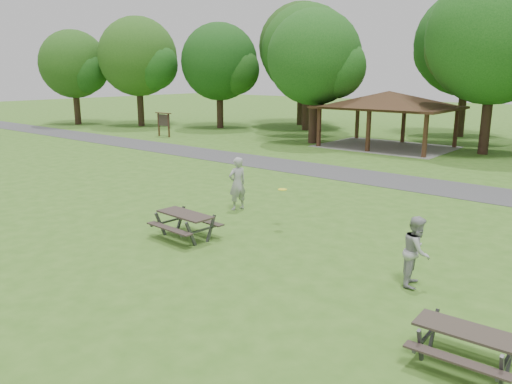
% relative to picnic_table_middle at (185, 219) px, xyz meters
% --- Properties ---
extents(ground, '(160.00, 160.00, 0.00)m').
position_rel_picnic_table_middle_xyz_m(ground, '(0.24, -2.11, -0.60)').
color(ground, '#3B6A1E').
rests_on(ground, ground).
extents(asphalt_path, '(120.00, 3.20, 0.02)m').
position_rel_picnic_table_middle_xyz_m(asphalt_path, '(0.24, 11.89, -0.59)').
color(asphalt_path, '#414143').
rests_on(asphalt_path, ground).
extents(pavilion, '(8.60, 7.01, 3.76)m').
position_rel_picnic_table_middle_xyz_m(pavilion, '(-3.76, 21.89, 2.46)').
color(pavilion, '#3E2116').
rests_on(pavilion, ground).
extents(notice_board, '(1.60, 0.30, 1.88)m').
position_rel_picnic_table_middle_xyz_m(notice_board, '(-19.76, 15.89, 0.71)').
color(notice_board, '#3B2115').
rests_on(notice_board, ground).
extents(tree_row_a, '(7.56, 7.20, 9.97)m').
position_rel_picnic_table_middle_xyz_m(tree_row_a, '(-27.67, 19.92, 5.55)').
color(tree_row_a, black).
rests_on(tree_row_a, ground).
extents(tree_row_b, '(7.14, 6.80, 9.28)m').
position_rel_picnic_table_middle_xyz_m(tree_row_b, '(-20.68, 23.42, 5.06)').
color(tree_row_b, black).
rests_on(tree_row_b, ground).
extents(tree_row_c, '(8.19, 7.80, 10.67)m').
position_rel_picnic_table_middle_xyz_m(tree_row_c, '(-13.67, 26.92, 5.94)').
color(tree_row_c, black).
rests_on(tree_row_c, ground).
extents(tree_row_d, '(6.93, 6.60, 9.27)m').
position_rel_picnic_table_middle_xyz_m(tree_row_d, '(-8.68, 20.42, 5.17)').
color(tree_row_d, '#311D15').
rests_on(tree_row_d, ground).
extents(tree_row_e, '(8.40, 8.00, 11.02)m').
position_rel_picnic_table_middle_xyz_m(tree_row_e, '(2.34, 22.92, 6.18)').
color(tree_row_e, black).
rests_on(tree_row_e, ground).
extents(tree_deep_a, '(8.40, 8.00, 11.38)m').
position_rel_picnic_table_middle_xyz_m(tree_deep_a, '(-16.66, 30.42, 6.53)').
color(tree_deep_a, black).
rests_on(tree_deep_a, ground).
extents(tree_deep_b, '(8.40, 8.00, 11.13)m').
position_rel_picnic_table_middle_xyz_m(tree_deep_b, '(-1.66, 30.92, 6.28)').
color(tree_deep_b, black).
rests_on(tree_deep_b, ground).
extents(tree_flank_left, '(6.72, 6.40, 8.93)m').
position_rel_picnic_table_middle_xyz_m(tree_flank_left, '(-33.68, 16.92, 4.92)').
color(tree_flank_left, black).
rests_on(tree_flank_left, ground).
extents(picnic_table_middle, '(1.96, 1.61, 0.82)m').
position_rel_picnic_table_middle_xyz_m(picnic_table_middle, '(0.00, 0.00, 0.00)').
color(picnic_table_middle, '#312823').
rests_on(picnic_table_middle, ground).
extents(picnic_table_far, '(1.74, 1.43, 0.74)m').
position_rel_picnic_table_middle_xyz_m(picnic_table_far, '(8.81, -1.64, -0.06)').
color(picnic_table_far, '#312923').
rests_on(picnic_table_far, ground).
extents(frisbee_in_flight, '(0.34, 0.34, 0.02)m').
position_rel_picnic_table_middle_xyz_m(frisbee_in_flight, '(1.69, 2.68, 0.71)').
color(frisbee_in_flight, '#FFF428').
rests_on(frisbee_in_flight, ground).
extents(frisbee_thrower, '(0.64, 0.82, 1.97)m').
position_rel_picnic_table_middle_xyz_m(frisbee_thrower, '(-0.96, 3.47, 0.38)').
color(frisbee_thrower, '#A1A1A4').
rests_on(frisbee_thrower, ground).
extents(frisbee_catcher, '(0.82, 0.96, 1.70)m').
position_rel_picnic_table_middle_xyz_m(frisbee_catcher, '(6.79, 1.14, 0.25)').
color(frisbee_catcher, '#A7A7AA').
rests_on(frisbee_catcher, ground).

